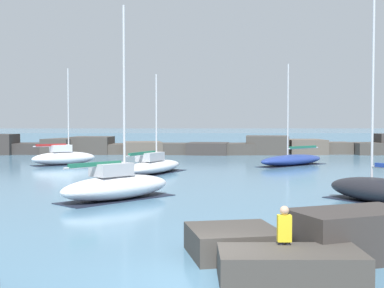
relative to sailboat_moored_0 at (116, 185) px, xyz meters
The scene contains 10 objects.
ground_plane 14.66m from the sailboat_moored_0, 72.92° to the right, with size 600.00×600.00×0.00m, color teal.
open_sea_beyond 98.61m from the sailboat_moored_0, 87.50° to the left, with size 400.00×116.00×0.01m.
breakwater_jetty 38.72m from the sailboat_moored_0, 85.57° to the left, with size 65.19×6.82×2.52m.
foreground_rocks 13.97m from the sailboat_moored_0, 75.89° to the right, with size 16.35×7.63×1.45m.
sailboat_moored_0 is the anchor object (origin of this frame).
sailboat_moored_1 13.60m from the sailboat_moored_0, 85.98° to the left, with size 5.41×8.29×7.67m.
sailboat_moored_3 23.28m from the sailboat_moored_0, 109.58° to the left, with size 6.13×5.02×8.92m.
sailboat_moored_4 13.17m from the sailboat_moored_0, ahead, with size 4.90×6.11×10.05m.
sailboat_moored_7 24.97m from the sailboat_moored_0, 58.11° to the left, with size 7.53×6.81×9.18m.
person_on_rocks 14.95m from the sailboat_moored_0, 65.54° to the right, with size 0.36×0.24×1.82m.
Camera 1 is at (-0.62, -13.38, 4.01)m, focal length 50.00 mm.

